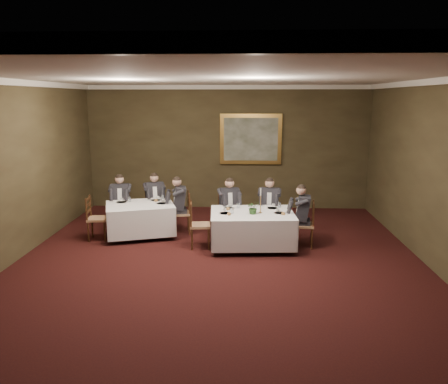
# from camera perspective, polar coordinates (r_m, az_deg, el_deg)

# --- Properties ---
(ground) EXTENTS (10.00, 10.00, 0.00)m
(ground) POSITION_cam_1_polar(r_m,az_deg,el_deg) (8.10, -0.89, -10.68)
(ground) COLOR black
(ground) RESTS_ON ground
(ceiling) EXTENTS (8.00, 10.00, 0.10)m
(ceiling) POSITION_cam_1_polar(r_m,az_deg,el_deg) (7.47, -0.98, 14.89)
(ceiling) COLOR silver
(ceiling) RESTS_ON back_wall
(back_wall) EXTENTS (8.00, 0.10, 3.50)m
(back_wall) POSITION_cam_1_polar(r_m,az_deg,el_deg) (12.54, 0.48, 5.79)
(back_wall) COLOR #332B19
(back_wall) RESTS_ON ground
(front_wall) EXTENTS (8.00, 0.10, 3.50)m
(front_wall) POSITION_cam_1_polar(r_m,az_deg,el_deg) (2.86, -7.42, -17.18)
(front_wall) COLOR #332B19
(front_wall) RESTS_ON ground
(crown_molding) EXTENTS (8.00, 10.00, 0.12)m
(crown_molding) POSITION_cam_1_polar(r_m,az_deg,el_deg) (7.47, -0.98, 14.43)
(crown_molding) COLOR white
(crown_molding) RESTS_ON back_wall
(table_main) EXTENTS (1.86, 1.46, 0.67)m
(table_main) POSITION_cam_1_polar(r_m,az_deg,el_deg) (9.39, 3.68, -4.53)
(table_main) COLOR black
(table_main) RESTS_ON ground
(table_second) EXTENTS (1.80, 1.56, 0.67)m
(table_second) POSITION_cam_1_polar(r_m,az_deg,el_deg) (10.26, -10.87, -3.28)
(table_second) COLOR black
(table_second) RESTS_ON ground
(chair_main_backleft) EXTENTS (0.54, 0.53, 1.00)m
(chair_main_backleft) POSITION_cam_1_polar(r_m,az_deg,el_deg) (10.28, 0.59, -3.98)
(chair_main_backleft) COLOR #97704D
(chair_main_backleft) RESTS_ON ground
(diner_main_backleft) EXTENTS (0.52, 0.58, 1.35)m
(diner_main_backleft) POSITION_cam_1_polar(r_m,az_deg,el_deg) (10.21, 0.61, -2.77)
(diner_main_backleft) COLOR black
(diner_main_backleft) RESTS_ON chair_main_backleft
(chair_main_backright) EXTENTS (0.49, 0.47, 1.00)m
(chair_main_backright) POSITION_cam_1_polar(r_m,az_deg,el_deg) (10.36, 5.90, -3.93)
(chair_main_backright) COLOR #97704D
(chair_main_backright) RESTS_ON ground
(diner_main_backright) EXTENTS (0.45, 0.52, 1.35)m
(diner_main_backright) POSITION_cam_1_polar(r_m,az_deg,el_deg) (10.28, 5.92, -2.72)
(diner_main_backright) COLOR black
(diner_main_backright) RESTS_ON chair_main_backright
(chair_main_endleft) EXTENTS (0.46, 0.48, 1.00)m
(chair_main_endleft) POSITION_cam_1_polar(r_m,az_deg,el_deg) (9.42, -3.18, -5.54)
(chair_main_endleft) COLOR #97704D
(chair_main_endleft) RESTS_ON ground
(chair_main_endright) EXTENTS (0.47, 0.49, 1.00)m
(chair_main_endright) POSITION_cam_1_polar(r_m,az_deg,el_deg) (9.60, 10.39, -5.38)
(chair_main_endright) COLOR #97704D
(chair_main_endright) RESTS_ON ground
(diner_main_endright) EXTENTS (0.53, 0.46, 1.35)m
(diner_main_endright) POSITION_cam_1_polar(r_m,az_deg,el_deg) (9.53, 10.38, -4.07)
(diner_main_endright) COLOR black
(diner_main_endright) RESTS_ON chair_main_endright
(chair_sec_backleft) EXTENTS (0.50, 0.48, 1.00)m
(chair_sec_backleft) POSITION_cam_1_polar(r_m,az_deg,el_deg) (11.04, -13.21, -3.17)
(chair_sec_backleft) COLOR #97704D
(chair_sec_backleft) RESTS_ON ground
(diner_sec_backleft) EXTENTS (0.46, 0.53, 1.35)m
(diner_sec_backleft) POSITION_cam_1_polar(r_m,az_deg,el_deg) (10.98, -13.28, -2.04)
(diner_sec_backleft) COLOR black
(diner_sec_backleft) RESTS_ON chair_sec_backleft
(chair_sec_backright) EXTENTS (0.56, 0.55, 1.00)m
(chair_sec_backright) POSITION_cam_1_polar(r_m,az_deg,el_deg) (11.09, -9.02, -2.93)
(chair_sec_backright) COLOR #97704D
(chair_sec_backright) RESTS_ON ground
(diner_sec_backright) EXTENTS (0.54, 0.59, 1.35)m
(diner_sec_backright) POSITION_cam_1_polar(r_m,az_deg,el_deg) (11.02, -9.05, -1.80)
(diner_sec_backright) COLOR black
(diner_sec_backright) RESTS_ON chair_sec_backright
(chair_sec_endright) EXTENTS (0.50, 0.51, 1.00)m
(chair_sec_endright) POSITION_cam_1_polar(r_m,az_deg,el_deg) (10.41, -5.55, -3.84)
(chair_sec_endright) COLOR #97704D
(chair_sec_endright) RESTS_ON ground
(diner_sec_endright) EXTENTS (0.55, 0.49, 1.35)m
(diner_sec_endright) POSITION_cam_1_polar(r_m,az_deg,el_deg) (10.35, -5.64, -2.63)
(diner_sec_endright) COLOR black
(diner_sec_endright) RESTS_ON chair_sec_endright
(chair_sec_endleft) EXTENTS (0.47, 0.49, 1.00)m
(chair_sec_endleft) POSITION_cam_1_polar(r_m,az_deg,el_deg) (10.30, -16.17, -4.45)
(chair_sec_endleft) COLOR #97704D
(chair_sec_endleft) RESTS_ON ground
(centerpiece) EXTENTS (0.33, 0.31, 0.30)m
(centerpiece) POSITION_cam_1_polar(r_m,az_deg,el_deg) (9.16, 3.85, -1.95)
(centerpiece) COLOR #2D5926
(centerpiece) RESTS_ON table_main
(candlestick) EXTENTS (0.08, 0.08, 0.54)m
(candlestick) POSITION_cam_1_polar(r_m,az_deg,el_deg) (9.25, 4.78, -1.51)
(candlestick) COLOR gold
(candlestick) RESTS_ON table_main
(place_setting_table_main) EXTENTS (0.33, 0.31, 0.14)m
(place_setting_table_main) POSITION_cam_1_polar(r_m,az_deg,el_deg) (9.66, 1.02, -1.91)
(place_setting_table_main) COLOR white
(place_setting_table_main) RESTS_ON table_main
(place_setting_table_second) EXTENTS (0.33, 0.31, 0.14)m
(place_setting_table_second) POSITION_cam_1_polar(r_m,az_deg,el_deg) (10.48, -12.96, -1.09)
(place_setting_table_second) COLOR white
(place_setting_table_second) RESTS_ON table_second
(painting) EXTENTS (1.74, 0.09, 1.42)m
(painting) POSITION_cam_1_polar(r_m,az_deg,el_deg) (12.44, 3.51, 6.90)
(painting) COLOR #C08D46
(painting) RESTS_ON back_wall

